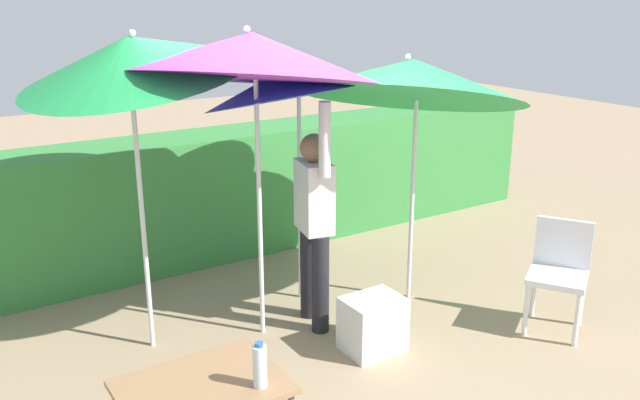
{
  "coord_description": "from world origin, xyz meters",
  "views": [
    {
      "loc": [
        -2.68,
        -3.85,
        2.66
      ],
      "look_at": [
        0.0,
        0.3,
        1.1
      ],
      "focal_mm": 37.84,
      "sensor_mm": 36.0,
      "label": 1
    }
  ],
  "objects_px": {
    "cooler_box": "(373,324)",
    "crate_cardboard": "(225,383)",
    "umbrella_navy": "(296,80)",
    "umbrella_yellow": "(251,56)",
    "chair_plastic": "(559,269)",
    "umbrella_orange": "(131,57)",
    "umbrella_rainbow": "(412,80)",
    "person_vendor": "(314,216)",
    "bottle_water": "(260,366)"
  },
  "relations": [
    {
      "from": "umbrella_orange",
      "to": "bottle_water",
      "type": "relative_size",
      "value": 10.61
    },
    {
      "from": "cooler_box",
      "to": "bottle_water",
      "type": "xyz_separation_m",
      "value": [
        -1.51,
        -1.06,
        0.68
      ]
    },
    {
      "from": "umbrella_yellow",
      "to": "crate_cardboard",
      "type": "height_order",
      "value": "umbrella_yellow"
    },
    {
      "from": "cooler_box",
      "to": "crate_cardboard",
      "type": "bearing_deg",
      "value": -176.01
    },
    {
      "from": "umbrella_navy",
      "to": "umbrella_yellow",
      "type": "bearing_deg",
      "value": -148.3
    },
    {
      "from": "person_vendor",
      "to": "crate_cardboard",
      "type": "bearing_deg",
      "value": -148.48
    },
    {
      "from": "bottle_water",
      "to": "umbrella_yellow",
      "type": "bearing_deg",
      "value": 62.78
    },
    {
      "from": "umbrella_rainbow",
      "to": "chair_plastic",
      "type": "height_order",
      "value": "umbrella_rainbow"
    },
    {
      "from": "umbrella_yellow",
      "to": "bottle_water",
      "type": "distance_m",
      "value": 2.39
    },
    {
      "from": "bottle_water",
      "to": "umbrella_rainbow",
      "type": "bearing_deg",
      "value": 35.59
    },
    {
      "from": "umbrella_navy",
      "to": "chair_plastic",
      "type": "distance_m",
      "value": 2.61
    },
    {
      "from": "person_vendor",
      "to": "cooler_box",
      "type": "height_order",
      "value": "person_vendor"
    },
    {
      "from": "umbrella_orange",
      "to": "bottle_water",
      "type": "distance_m",
      "value": 2.41
    },
    {
      "from": "person_vendor",
      "to": "bottle_water",
      "type": "distance_m",
      "value": 2.15
    },
    {
      "from": "umbrella_yellow",
      "to": "umbrella_navy",
      "type": "xyz_separation_m",
      "value": [
        0.58,
        0.36,
        -0.25
      ]
    },
    {
      "from": "chair_plastic",
      "to": "person_vendor",
      "type": "bearing_deg",
      "value": 145.57
    },
    {
      "from": "umbrella_navy",
      "to": "cooler_box",
      "type": "xyz_separation_m",
      "value": [
        0.01,
        -1.08,
        -1.73
      ]
    },
    {
      "from": "umbrella_orange",
      "to": "chair_plastic",
      "type": "relative_size",
      "value": 2.86
    },
    {
      "from": "umbrella_rainbow",
      "to": "umbrella_navy",
      "type": "xyz_separation_m",
      "value": [
        -0.82,
        0.48,
        -0.0
      ]
    },
    {
      "from": "umbrella_navy",
      "to": "cooler_box",
      "type": "bearing_deg",
      "value": -89.5
    },
    {
      "from": "person_vendor",
      "to": "crate_cardboard",
      "type": "relative_size",
      "value": 4.19
    },
    {
      "from": "umbrella_yellow",
      "to": "cooler_box",
      "type": "relative_size",
      "value": 5.84
    },
    {
      "from": "umbrella_orange",
      "to": "cooler_box",
      "type": "bearing_deg",
      "value": -34.47
    },
    {
      "from": "person_vendor",
      "to": "crate_cardboard",
      "type": "distance_m",
      "value": 1.52
    },
    {
      "from": "umbrella_yellow",
      "to": "umbrella_navy",
      "type": "relative_size",
      "value": 1.13
    },
    {
      "from": "umbrella_orange",
      "to": "crate_cardboard",
      "type": "bearing_deg",
      "value": -83.63
    },
    {
      "from": "bottle_water",
      "to": "cooler_box",
      "type": "bearing_deg",
      "value": 35.05
    },
    {
      "from": "person_vendor",
      "to": "crate_cardboard",
      "type": "xyz_separation_m",
      "value": [
        -1.13,
        -0.69,
        -0.75
      ]
    },
    {
      "from": "umbrella_navy",
      "to": "chair_plastic",
      "type": "relative_size",
      "value": 2.59
    },
    {
      "from": "umbrella_yellow",
      "to": "chair_plastic",
      "type": "relative_size",
      "value": 2.91
    },
    {
      "from": "umbrella_orange",
      "to": "person_vendor",
      "type": "xyz_separation_m",
      "value": [
        1.25,
        -0.35,
        -1.27
      ]
    },
    {
      "from": "umbrella_orange",
      "to": "chair_plastic",
      "type": "height_order",
      "value": "umbrella_orange"
    },
    {
      "from": "umbrella_rainbow",
      "to": "umbrella_navy",
      "type": "bearing_deg",
      "value": 149.44
    },
    {
      "from": "umbrella_rainbow",
      "to": "umbrella_orange",
      "type": "distance_m",
      "value": 2.24
    },
    {
      "from": "cooler_box",
      "to": "crate_cardboard",
      "type": "height_order",
      "value": "cooler_box"
    },
    {
      "from": "umbrella_rainbow",
      "to": "crate_cardboard",
      "type": "bearing_deg",
      "value": -161.67
    },
    {
      "from": "umbrella_navy",
      "to": "chair_plastic",
      "type": "xyz_separation_m",
      "value": [
        1.49,
        -1.59,
        -1.43
      ]
    },
    {
      "from": "umbrella_rainbow",
      "to": "person_vendor",
      "type": "relative_size",
      "value": 1.3
    },
    {
      "from": "umbrella_navy",
      "to": "cooler_box",
      "type": "relative_size",
      "value": 5.19
    },
    {
      "from": "chair_plastic",
      "to": "cooler_box",
      "type": "distance_m",
      "value": 1.59
    },
    {
      "from": "umbrella_rainbow",
      "to": "person_vendor",
      "type": "height_order",
      "value": "umbrella_rainbow"
    },
    {
      "from": "umbrella_orange",
      "to": "umbrella_yellow",
      "type": "distance_m",
      "value": 0.83
    },
    {
      "from": "cooler_box",
      "to": "chair_plastic",
      "type": "bearing_deg",
      "value": -18.9
    },
    {
      "from": "umbrella_navy",
      "to": "umbrella_rainbow",
      "type": "bearing_deg",
      "value": -30.56
    },
    {
      "from": "umbrella_navy",
      "to": "cooler_box",
      "type": "height_order",
      "value": "umbrella_navy"
    },
    {
      "from": "person_vendor",
      "to": "bottle_water",
      "type": "height_order",
      "value": "person_vendor"
    },
    {
      "from": "bottle_water",
      "to": "person_vendor",
      "type": "bearing_deg",
      "value": 50.55
    },
    {
      "from": "umbrella_orange",
      "to": "person_vendor",
      "type": "bearing_deg",
      "value": -15.62
    },
    {
      "from": "cooler_box",
      "to": "bottle_water",
      "type": "bearing_deg",
      "value": -144.95
    },
    {
      "from": "chair_plastic",
      "to": "umbrella_orange",
      "type": "bearing_deg",
      "value": 153.02
    }
  ]
}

